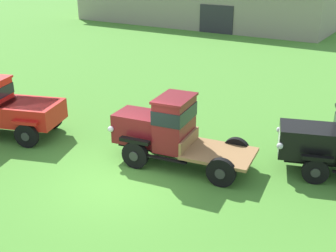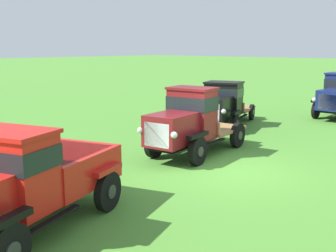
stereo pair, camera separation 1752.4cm
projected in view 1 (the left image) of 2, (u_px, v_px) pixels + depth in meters
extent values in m
plane|color=#47842D|center=(120.00, 182.00, 12.73)|extent=(240.00, 240.00, 0.00)
cube|color=gray|center=(198.00, 4.00, 41.16)|extent=(25.24, 7.27, 3.97)
cube|color=#2D2D33|center=(216.00, 19.00, 36.70)|extent=(3.20, 0.08, 2.40)
cylinder|color=black|center=(27.00, 136.00, 14.90)|extent=(0.90, 0.46, 0.89)
cylinder|color=#2D2D2D|center=(25.00, 137.00, 14.81)|extent=(0.30, 0.13, 0.31)
cylinder|color=black|center=(51.00, 118.00, 16.56)|extent=(0.90, 0.46, 0.89)
cylinder|color=#2D2D2D|center=(53.00, 117.00, 16.66)|extent=(0.30, 0.13, 0.31)
cube|color=black|center=(0.00, 121.00, 16.04)|extent=(4.52, 2.43, 0.12)
cube|color=black|center=(9.00, 113.00, 16.90)|extent=(1.38, 0.60, 0.05)
cube|color=red|center=(30.00, 113.00, 15.61)|extent=(2.63, 2.33, 0.75)
cube|color=black|center=(29.00, 104.00, 15.47)|extent=(2.21, 1.97, 0.06)
cube|color=red|center=(25.00, 123.00, 14.72)|extent=(0.99, 0.51, 0.12)
cube|color=red|center=(50.00, 106.00, 16.38)|extent=(0.99, 0.51, 0.12)
cylinder|color=black|center=(135.00, 155.00, 13.45)|extent=(0.91, 0.32, 0.90)
cylinder|color=#2D2D2D|center=(134.00, 156.00, 13.36)|extent=(0.31, 0.08, 0.31)
cylinder|color=black|center=(157.00, 136.00, 14.84)|extent=(0.91, 0.32, 0.90)
cylinder|color=#2D2D2D|center=(158.00, 135.00, 14.93)|extent=(0.31, 0.08, 0.31)
cylinder|color=black|center=(221.00, 172.00, 12.37)|extent=(0.91, 0.32, 0.90)
cylinder|color=#2D2D2D|center=(220.00, 174.00, 12.28)|extent=(0.31, 0.08, 0.31)
cylinder|color=black|center=(236.00, 151.00, 13.76)|extent=(0.91, 0.32, 0.90)
cylinder|color=#2D2D2D|center=(237.00, 149.00, 13.85)|extent=(0.31, 0.08, 0.31)
cube|color=black|center=(182.00, 150.00, 13.63)|extent=(4.34, 1.51, 0.12)
cube|color=maroon|center=(140.00, 127.00, 14.00)|extent=(1.71, 1.36, 0.98)
cube|color=silver|center=(120.00, 125.00, 14.30)|extent=(0.19, 0.90, 0.73)
sphere|color=silver|center=(111.00, 129.00, 13.76)|extent=(0.20, 0.20, 0.20)
sphere|color=silver|center=(129.00, 117.00, 14.80)|extent=(0.20, 0.20, 0.20)
cube|color=black|center=(135.00, 141.00, 13.27)|extent=(1.05, 0.35, 0.12)
cube|color=black|center=(157.00, 123.00, 14.65)|extent=(1.05, 0.35, 0.12)
cube|color=maroon|center=(175.00, 124.00, 13.41)|extent=(1.13, 1.56, 1.62)
cube|color=black|center=(175.00, 113.00, 13.27)|extent=(1.17, 1.60, 0.45)
cube|color=maroon|center=(175.00, 98.00, 13.09)|extent=(1.23, 1.64, 0.08)
cube|color=black|center=(167.00, 159.00, 13.03)|extent=(1.31, 0.33, 0.05)
cube|color=black|center=(186.00, 140.00, 14.38)|extent=(1.31, 0.33, 0.05)
cube|color=olive|center=(219.00, 154.00, 13.11)|extent=(2.34, 1.96, 0.10)
cube|color=olive|center=(189.00, 141.00, 13.41)|extent=(0.30, 1.55, 0.44)
cylinder|color=black|center=(315.00, 172.00, 12.53)|extent=(0.80, 0.40, 0.79)
cylinder|color=#2D2D2D|center=(315.00, 173.00, 12.45)|extent=(0.27, 0.12, 0.28)
cylinder|color=black|center=(311.00, 148.00, 14.10)|extent=(0.80, 0.40, 0.79)
cylinder|color=#2D2D2D|center=(310.00, 146.00, 14.18)|extent=(0.27, 0.12, 0.28)
cube|color=black|center=(307.00, 141.00, 13.14)|extent=(2.00, 1.71, 0.93)
cube|color=silver|center=(280.00, 140.00, 13.33)|extent=(0.37, 0.93, 0.70)
sphere|color=silver|center=(280.00, 146.00, 12.71)|extent=(0.20, 0.20, 0.20)
sphere|color=silver|center=(279.00, 130.00, 13.90)|extent=(0.20, 0.20, 0.20)
cube|color=black|center=(317.00, 158.00, 12.36)|extent=(0.93, 0.49, 0.12)
cube|color=black|center=(312.00, 135.00, 13.93)|extent=(0.93, 0.49, 0.12)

